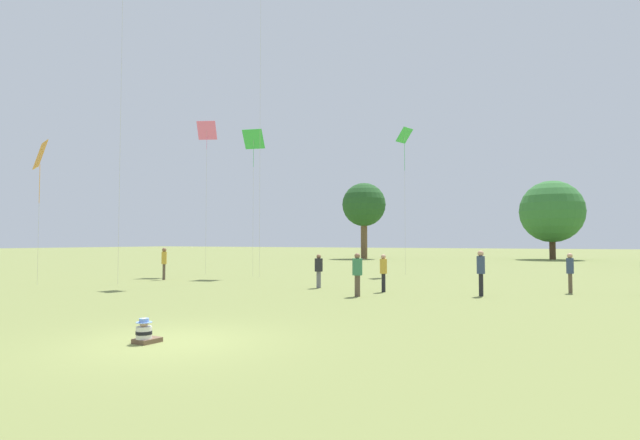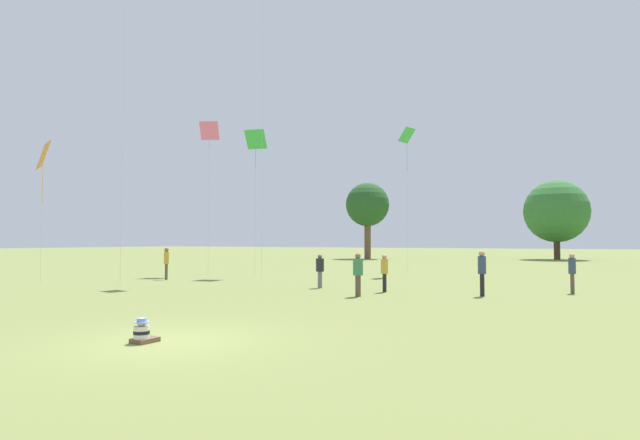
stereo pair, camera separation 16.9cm
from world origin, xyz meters
The scene contains 14 objects.
ground_plane centered at (0.00, 0.00, 0.00)m, with size 300.00×300.00×0.00m, color olive.
seated_toddler centered at (-0.46, -0.35, 0.22)m, with size 0.44×0.54×0.55m.
person_standing_0 centered at (0.33, 12.24, 0.98)m, with size 0.36×0.36×1.63m.
person_standing_1 centered at (0.02, 10.13, 1.02)m, with size 0.56×0.56×1.72m.
person_standing_2 centered at (4.36, 12.52, 1.11)m, with size 0.41×0.41×1.83m.
person_standing_3 centered at (-3.03, 12.61, 0.93)m, with size 0.54×0.54×1.58m.
person_standing_4 centered at (-13.15, 12.91, 1.13)m, with size 0.31×0.31×1.83m.
person_standing_5 centered at (7.51, 15.47, 1.03)m, with size 0.32×0.32×1.69m.
kite_3 centered at (-10.32, 17.60, 8.52)m, with size 1.44×1.01×9.22m.
kite_4 centered at (-16.46, 7.58, 6.53)m, with size 1.53×0.96×7.32m.
kite_5 centered at (-2.34, 23.59, 9.02)m, with size 0.96×1.25×9.71m.
kite_7 centered at (-14.13, 17.62, 9.45)m, with size 1.39×1.02×10.20m.
distant_tree_1 centered at (-16.20, 49.97, 6.73)m, with size 5.47×5.47×9.55m.
distant_tree_2 centered at (4.96, 57.81, 5.76)m, with size 7.45×7.45×9.50m.
Camera 2 is at (8.05, -8.13, 2.20)m, focal length 28.00 mm.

